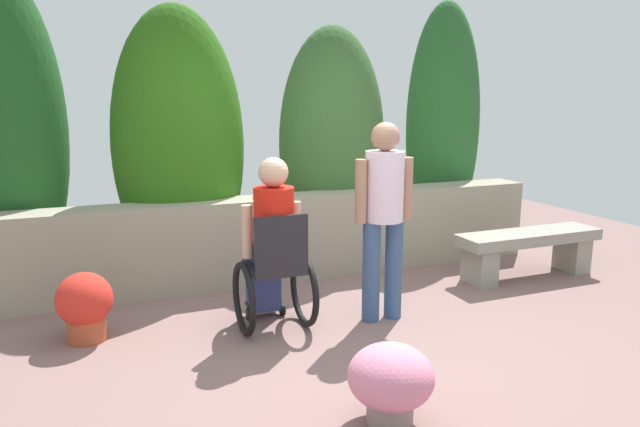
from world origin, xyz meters
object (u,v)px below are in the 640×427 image
person_in_wheelchair (272,250)px  person_standing_companion (384,209)px  stone_bench (528,247)px  flower_pot_terracotta_by_wall (391,381)px  flower_pot_purple_near (85,305)px

person_in_wheelchair → person_standing_companion: bearing=-20.2°
stone_bench → flower_pot_terracotta_by_wall: 3.07m
person_standing_companion → flower_pot_purple_near: bearing=-177.9°
stone_bench → flower_pot_purple_near: 4.05m
stone_bench → flower_pot_terracotta_by_wall: (-2.51, -1.77, -0.06)m
person_standing_companion → flower_pot_terracotta_by_wall: size_ratio=3.31×
person_standing_companion → flower_pot_terracotta_by_wall: (-0.66, -1.35, -0.65)m
person_standing_companion → flower_pot_purple_near: person_standing_companion is taller
stone_bench → person_in_wheelchair: (-2.70, -0.27, 0.31)m
person_in_wheelchair → person_standing_companion: 0.92m
flower_pot_terracotta_by_wall → person_in_wheelchair: bearing=97.5°
person_standing_companion → flower_pot_purple_near: size_ratio=3.06×
flower_pot_terracotta_by_wall → flower_pot_purple_near: bearing=130.7°
stone_bench → person_standing_companion: (-1.84, -0.42, 0.59)m
stone_bench → flower_pot_terracotta_by_wall: stone_bench is taller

